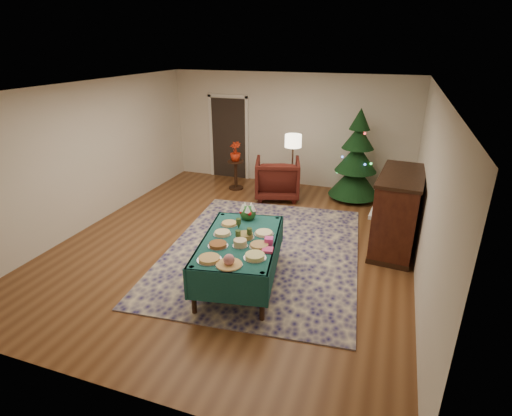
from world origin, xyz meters
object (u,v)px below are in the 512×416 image
(buffet_table, at_px, (240,248))
(floor_lamp, at_px, (293,145))
(gift_box, at_px, (269,241))
(armchair, at_px, (277,177))
(side_table, at_px, (236,175))
(potted_plant, at_px, (235,156))
(christmas_tree, at_px, (356,160))
(piano, at_px, (397,213))

(buffet_table, bearing_deg, floor_lamp, 92.29)
(gift_box, relative_size, armchair, 0.12)
(buffet_table, height_order, armchair, armchair)
(armchair, bearing_deg, buffet_table, 81.77)
(gift_box, bearing_deg, floor_lamp, 99.25)
(buffet_table, bearing_deg, armchair, 97.69)
(buffet_table, distance_m, side_table, 4.17)
(potted_plant, bearing_deg, side_table, 0.00)
(floor_lamp, relative_size, side_table, 2.13)
(floor_lamp, bearing_deg, potted_plant, 170.18)
(side_table, bearing_deg, armchair, -11.78)
(gift_box, xyz_separation_m, armchair, (-0.93, 3.60, -0.27))
(christmas_tree, xyz_separation_m, piano, (0.94, -2.16, -0.26))
(potted_plant, bearing_deg, piano, -27.12)
(buffet_table, xyz_separation_m, christmas_tree, (1.19, 4.09, 0.35))
(gift_box, xyz_separation_m, potted_plant, (-2.05, 3.83, 0.06))
(floor_lamp, relative_size, christmas_tree, 0.73)
(buffet_table, bearing_deg, potted_plant, 112.74)
(buffet_table, distance_m, armchair, 3.64)
(gift_box, distance_m, armchair, 3.73)
(armchair, distance_m, potted_plant, 1.19)
(floor_lamp, distance_m, piano, 2.88)
(gift_box, height_order, piano, piano)
(buffet_table, distance_m, floor_lamp, 3.65)
(floor_lamp, relative_size, potted_plant, 3.25)
(armchair, xyz_separation_m, side_table, (-1.12, 0.23, -0.16))
(floor_lamp, xyz_separation_m, piano, (2.27, -1.66, -0.61))
(floor_lamp, bearing_deg, gift_box, -80.75)
(side_table, bearing_deg, potted_plant, 180.00)
(floor_lamp, bearing_deg, buffet_table, -87.71)
(side_table, xyz_separation_m, christmas_tree, (2.80, 0.25, 0.58))
(buffet_table, bearing_deg, gift_box, 0.66)
(gift_box, relative_size, christmas_tree, 0.06)
(potted_plant, bearing_deg, armchair, -11.78)
(floor_lamp, height_order, potted_plant, floor_lamp)
(buffet_table, height_order, side_table, buffet_table)
(christmas_tree, bearing_deg, floor_lamp, -159.35)
(buffet_table, xyz_separation_m, gift_box, (0.44, 0.01, 0.19))
(gift_box, relative_size, floor_lamp, 0.08)
(piano, bearing_deg, potted_plant, 152.88)
(side_table, bearing_deg, christmas_tree, 5.07)
(floor_lamp, distance_m, side_table, 1.75)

